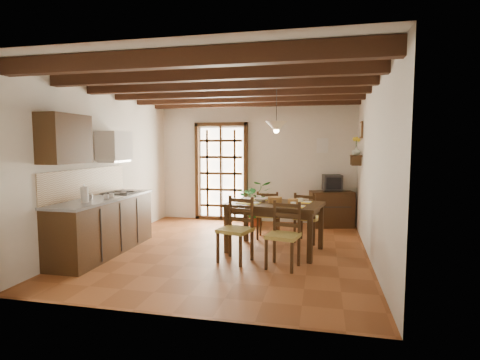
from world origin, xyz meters
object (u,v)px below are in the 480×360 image
(crt_tv, at_px, (332,183))
(dining_table, at_px, (275,209))
(chair_far_left, at_px, (268,223))
(potted_plant, at_px, (255,199))
(kitchen_counter, at_px, (104,224))
(chair_near_left, at_px, (236,241))
(chair_near_right, at_px, (283,247))
(sideboard, at_px, (332,209))
(chair_far_right, at_px, (307,227))
(pendant_lamp, at_px, (276,126))

(crt_tv, bearing_deg, dining_table, -123.99)
(chair_far_left, relative_size, potted_plant, 0.43)
(kitchen_counter, distance_m, chair_near_left, 2.21)
(chair_near_right, distance_m, chair_far_left, 1.70)
(dining_table, distance_m, potted_plant, 2.05)
(chair_near_left, bearing_deg, chair_near_right, 5.76)
(chair_near_right, xyz_separation_m, sideboard, (0.74, 2.94, 0.09))
(kitchen_counter, height_order, sideboard, kitchen_counter)
(chair_far_right, bearing_deg, kitchen_counter, 41.11)
(chair_near_right, distance_m, sideboard, 3.03)
(potted_plant, bearing_deg, kitchen_counter, -127.56)
(dining_table, distance_m, chair_far_right, 0.95)
(sideboard, relative_size, pendant_lamp, 1.07)
(kitchen_counter, height_order, dining_table, kitchen_counter)
(kitchen_counter, distance_m, crt_tv, 4.66)
(pendant_lamp, bearing_deg, potted_plant, 110.46)
(chair_far_left, bearing_deg, chair_near_right, 104.93)
(kitchen_counter, height_order, chair_near_left, kitchen_counter)
(chair_near_left, bearing_deg, crt_tv, 78.64)
(chair_near_left, distance_m, chair_far_left, 1.53)
(chair_near_right, relative_size, sideboard, 1.04)
(chair_far_left, distance_m, crt_tv, 1.88)
(sideboard, bearing_deg, chair_far_right, -121.39)
(chair_near_left, distance_m, chair_near_right, 0.75)
(kitchen_counter, relative_size, chair_near_right, 2.38)
(chair_near_right, distance_m, pendant_lamp, 2.02)
(chair_far_right, distance_m, pendant_lamp, 1.95)
(crt_tv, height_order, pendant_lamp, pendant_lamp)
(chair_far_left, height_order, crt_tv, crt_tv)
(kitchen_counter, height_order, crt_tv, kitchen_counter)
(chair_near_left, height_order, potted_plant, potted_plant)
(chair_near_left, bearing_deg, pendant_lamp, 73.50)
(chair_near_left, distance_m, sideboard, 3.16)
(kitchen_counter, bearing_deg, dining_table, 14.71)
(kitchen_counter, xyz_separation_m, chair_far_right, (3.22, 1.40, -0.19))
(crt_tv, relative_size, pendant_lamp, 0.52)
(sideboard, height_order, potted_plant, potted_plant)
(dining_table, bearing_deg, kitchen_counter, -154.56)
(chair_near_right, height_order, chair_far_left, chair_near_right)
(sideboard, bearing_deg, dining_table, -128.21)
(chair_near_right, height_order, chair_far_right, chair_near_right)
(kitchen_counter, relative_size, potted_plant, 1.07)
(chair_near_right, bearing_deg, pendant_lamp, 115.62)
(sideboard, distance_m, crt_tv, 0.58)
(dining_table, xyz_separation_m, chair_near_left, (-0.51, -0.68, -0.40))
(kitchen_counter, bearing_deg, pendant_lamp, 16.67)
(kitchen_counter, relative_size, pendant_lamp, 2.66)
(sideboard, relative_size, potted_plant, 0.43)
(kitchen_counter, height_order, potted_plant, potted_plant)
(kitchen_counter, relative_size, chair_far_right, 2.47)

